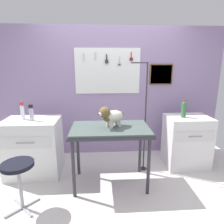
# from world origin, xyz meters

# --- Properties ---
(ground) EXTENTS (4.40, 4.00, 0.04)m
(ground) POSITION_xyz_m (0.00, 0.00, -0.02)
(ground) COLOR silver
(rear_wall_panel) EXTENTS (4.00, 0.11, 2.30)m
(rear_wall_panel) POSITION_xyz_m (0.00, 1.28, 1.16)
(rear_wall_panel) COLOR #9781AD
(rear_wall_panel) RESTS_ON ground
(grooming_table) EXTENTS (1.07, 0.66, 0.85)m
(grooming_table) POSITION_xyz_m (-0.07, 0.24, 0.76)
(grooming_table) COLOR #2D2D33
(grooming_table) RESTS_ON ground
(grooming_arm) EXTENTS (0.29, 0.11, 1.69)m
(grooming_arm) POSITION_xyz_m (0.47, 0.59, 0.79)
(grooming_arm) COLOR #2D2D33
(grooming_arm) RESTS_ON ground
(dog) EXTENTS (0.38, 0.31, 0.29)m
(dog) POSITION_xyz_m (-0.06, 0.24, 1.00)
(dog) COLOR silver
(dog) RESTS_ON grooming_table
(counter_left) EXTENTS (0.80, 0.58, 0.87)m
(counter_left) POSITION_xyz_m (-1.23, 0.58, 0.43)
(counter_left) COLOR white
(counter_left) RESTS_ON ground
(cabinet_right) EXTENTS (0.68, 0.54, 0.84)m
(cabinet_right) POSITION_xyz_m (1.22, 0.69, 0.42)
(cabinet_right) COLOR silver
(cabinet_right) RESTS_ON ground
(stool) EXTENTS (0.36, 0.36, 0.60)m
(stool) POSITION_xyz_m (-1.14, -0.21, 0.49)
(stool) COLOR #9E9EA3
(stool) RESTS_ON ground
(detangler_spray) EXTENTS (0.06, 0.06, 0.24)m
(detangler_spray) POSITION_xyz_m (-1.20, 0.55, 0.97)
(detangler_spray) COLOR #B4AEBE
(detangler_spray) RESTS_ON counter_left
(pump_bottle_white) EXTENTS (0.05, 0.05, 0.26)m
(pump_bottle_white) POSITION_xyz_m (-1.35, 0.62, 0.98)
(pump_bottle_white) COLOR white
(pump_bottle_white) RESTS_ON counter_left
(soda_bottle) EXTENTS (0.07, 0.07, 0.28)m
(soda_bottle) POSITION_xyz_m (1.11, 0.67, 0.97)
(soda_bottle) COLOR #346C3C
(soda_bottle) RESTS_ON cabinet_right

